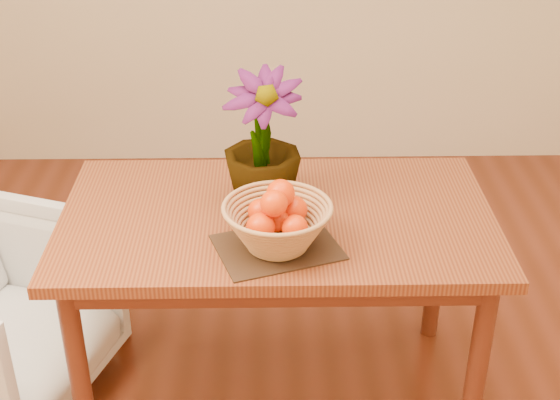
{
  "coord_description": "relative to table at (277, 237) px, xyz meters",
  "views": [
    {
      "loc": [
        -0.03,
        -1.87,
        2.02
      ],
      "look_at": [
        0.01,
        0.12,
        0.9
      ],
      "focal_mm": 50.0,
      "sensor_mm": 36.0,
      "label": 1
    }
  ],
  "objects": [
    {
      "name": "potted_plant",
      "position": [
        -0.05,
        0.07,
        0.31
      ],
      "size": [
        0.29,
        0.29,
        0.45
      ],
      "primitive_type": "imported",
      "rotation": [
        0.0,
        0.0,
        -0.15
      ],
      "color": "#1D4313",
      "rests_on": "table"
    },
    {
      "name": "orange_pile",
      "position": [
        -0.0,
        -0.2,
        0.21
      ],
      "size": [
        0.18,
        0.18,
        0.15
      ],
      "rotation": [
        0.0,
        0.0,
        0.18
      ],
      "color": "#FC3A04",
      "rests_on": "wicker_basket"
    },
    {
      "name": "table",
      "position": [
        0.0,
        0.0,
        0.0
      ],
      "size": [
        1.4,
        0.8,
        0.75
      ],
      "color": "brown",
      "rests_on": "floor"
    },
    {
      "name": "wicker_basket",
      "position": [
        -0.0,
        -0.2,
        0.16
      ],
      "size": [
        0.33,
        0.33,
        0.13
      ],
      "color": "#BF7D4F",
      "rests_on": "placemat"
    },
    {
      "name": "placemat",
      "position": [
        -0.0,
        -0.2,
        0.09
      ],
      "size": [
        0.42,
        0.37,
        0.01
      ],
      "primitive_type": "cube",
      "rotation": [
        0.0,
        0.0,
        0.33
      ],
      "color": "#341D13",
      "rests_on": "table"
    }
  ]
}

